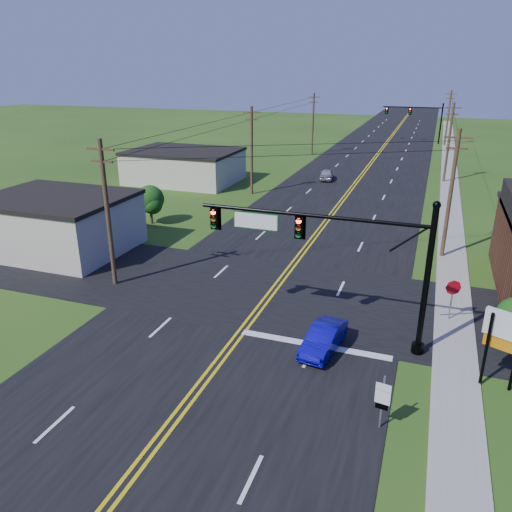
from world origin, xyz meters
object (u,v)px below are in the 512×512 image
at_px(signal_mast_main, 330,249).
at_px(stop_sign, 453,292).
at_px(signal_mast_far, 415,116).
at_px(blue_car, 323,339).
at_px(route_sign, 382,399).

height_order(signal_mast_main, stop_sign, signal_mast_main).
relative_size(signal_mast_far, blue_car, 2.95).
height_order(signal_mast_far, stop_sign, signal_mast_far).
relative_size(blue_car, stop_sign, 1.58).
relative_size(signal_mast_far, stop_sign, 4.66).
relative_size(signal_mast_far, route_sign, 4.75).
bearing_deg(blue_car, route_sign, -48.05).
xyz_separation_m(signal_mast_far, route_sign, (3.28, -78.00, -3.20)).
bearing_deg(signal_mast_main, stop_sign, 34.04).
bearing_deg(route_sign, blue_car, 132.94).
xyz_separation_m(signal_mast_main, stop_sign, (5.89, 3.98, -3.05)).
distance_m(signal_mast_main, route_sign, 7.68).
height_order(signal_mast_far, route_sign, signal_mast_far).
bearing_deg(stop_sign, signal_mast_main, -167.64).
height_order(blue_car, route_sign, route_sign).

